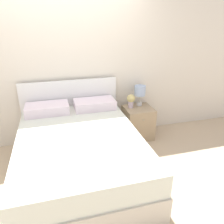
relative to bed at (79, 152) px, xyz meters
name	(u,v)px	position (x,y,z in m)	size (l,w,h in m)	color
ground_plane	(73,138)	(0.00, 0.97, -0.33)	(12.00, 12.00, 0.00)	#CCB28E
wall_back	(67,64)	(0.00, 1.04, 0.97)	(8.00, 0.06, 2.60)	silver
bed	(79,152)	(0.00, 0.00, 0.00)	(1.54, 2.06, 1.05)	beige
nightstand	(138,122)	(1.12, 0.72, -0.06)	(0.47, 0.47, 0.55)	tan
table_lamp	(140,92)	(1.17, 0.83, 0.47)	(0.19, 0.19, 0.36)	white
flower_vase	(131,100)	(1.00, 0.78, 0.35)	(0.14, 0.14, 0.23)	silver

